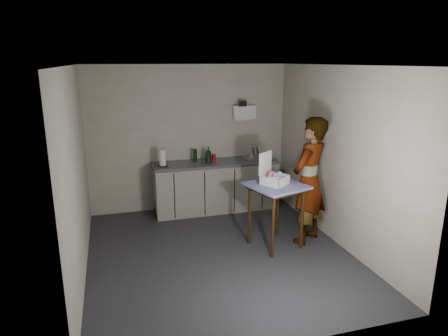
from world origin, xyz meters
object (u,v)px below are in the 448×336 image
object	(u,v)px
side_table	(276,193)
dish_rack	(255,155)
kitchen_counter	(216,187)
paper_towel	(162,158)
soap_bottle	(208,155)
bakery_box	(274,177)
soda_can	(214,158)
dark_bottle	(195,155)
standing_man	(309,181)

from	to	relation	value
side_table	dish_rack	distance (m)	1.73
kitchen_counter	paper_towel	distance (m)	1.14
side_table	soap_bottle	size ratio (longest dim) A/B	3.29
bakery_box	dish_rack	bearing A→B (deg)	42.92
soda_can	paper_towel	xyz separation A→B (m)	(-0.92, -0.06, 0.07)
side_table	soda_can	bearing A→B (deg)	89.36
kitchen_counter	soda_can	distance (m)	0.55
dish_rack	dark_bottle	bearing A→B (deg)	176.73
side_table	dish_rack	size ratio (longest dim) A/B	2.49
standing_man	soda_can	bearing A→B (deg)	-94.94
kitchen_counter	side_table	world-z (taller)	side_table
dark_bottle	dish_rack	xyz separation A→B (m)	(1.10, -0.06, -0.06)
standing_man	kitchen_counter	bearing A→B (deg)	-95.65
dark_bottle	paper_towel	size ratio (longest dim) A/B	0.80
bakery_box	soda_can	bearing A→B (deg)	69.66
bakery_box	standing_man	bearing A→B (deg)	-36.77
standing_man	bakery_box	distance (m)	0.57
kitchen_counter	paper_towel	bearing A→B (deg)	-176.33
side_table	dish_rack	world-z (taller)	dish_rack
side_table	soda_can	distance (m)	1.76
dark_bottle	bakery_box	world-z (taller)	bakery_box
dark_bottle	bakery_box	size ratio (longest dim) A/B	0.52
standing_man	side_table	bearing A→B (deg)	-32.82
standing_man	bakery_box	bearing A→B (deg)	-37.62
soda_can	standing_man	bearing A→B (deg)	-58.21
kitchen_counter	dark_bottle	size ratio (longest dim) A/B	9.56
soda_can	paper_towel	size ratio (longest dim) A/B	0.47
soap_bottle	dark_bottle	xyz separation A→B (m)	(-0.21, 0.12, -0.03)
kitchen_counter	standing_man	distance (m)	1.99
kitchen_counter	paper_towel	world-z (taller)	paper_towel
paper_towel	soap_bottle	bearing A→B (deg)	2.05
kitchen_counter	bakery_box	bearing A→B (deg)	-75.38
kitchen_counter	dish_rack	bearing A→B (deg)	1.72
standing_man	dish_rack	distance (m)	1.68
soda_can	dish_rack	size ratio (longest dim) A/B	0.37
paper_towel	dish_rack	world-z (taller)	paper_towel
soda_can	dish_rack	xyz separation A→B (m)	(0.78, 0.02, -0.01)
dark_bottle	paper_towel	world-z (taller)	paper_towel
soap_bottle	bakery_box	size ratio (longest dim) A/B	0.64
side_table	kitchen_counter	bearing A→B (deg)	88.46
dish_rack	side_table	bearing A→B (deg)	-99.87
side_table	soap_bottle	bearing A→B (deg)	93.05
kitchen_counter	paper_towel	size ratio (longest dim) A/B	7.60
standing_man	bakery_box	size ratio (longest dim) A/B	4.17
side_table	paper_towel	world-z (taller)	paper_towel
standing_man	paper_towel	size ratio (longest dim) A/B	6.43
kitchen_counter	dark_bottle	world-z (taller)	dark_bottle
dish_rack	kitchen_counter	bearing A→B (deg)	-178.28
paper_towel	kitchen_counter	bearing A→B (deg)	3.67
standing_man	paper_towel	xyz separation A→B (m)	(-1.94, 1.58, 0.10)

